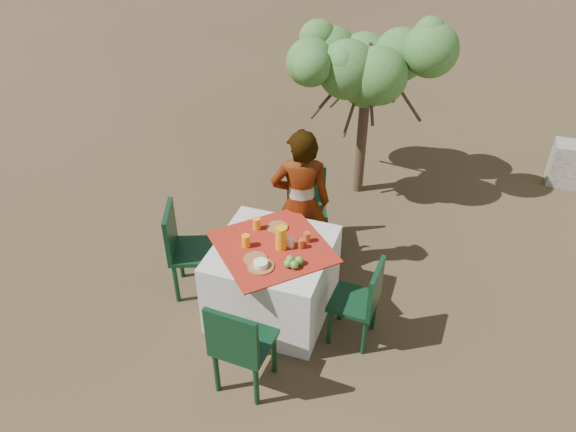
{
  "coord_description": "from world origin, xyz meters",
  "views": [
    {
      "loc": [
        1.14,
        -3.58,
        3.86
      ],
      "look_at": [
        -0.23,
        0.45,
        0.82
      ],
      "focal_mm": 35.0,
      "sensor_mm": 36.0,
      "label": 1
    }
  ],
  "objects_px": {
    "chair_far": "(307,205)",
    "shrub_tree": "(373,74)",
    "juice_pitcher": "(281,238)",
    "chair_left": "(185,247)",
    "person": "(301,204)",
    "table": "(273,278)",
    "chair_right": "(362,299)",
    "chair_near": "(240,344)"
  },
  "relations": [
    {
      "from": "table",
      "to": "juice_pitcher",
      "type": "height_order",
      "value": "juice_pitcher"
    },
    {
      "from": "chair_far",
      "to": "chair_near",
      "type": "height_order",
      "value": "chair_near"
    },
    {
      "from": "chair_left",
      "to": "juice_pitcher",
      "type": "xyz_separation_m",
      "value": [
        0.97,
        0.0,
        0.34
      ]
    },
    {
      "from": "chair_near",
      "to": "juice_pitcher",
      "type": "height_order",
      "value": "juice_pitcher"
    },
    {
      "from": "shrub_tree",
      "to": "juice_pitcher",
      "type": "bearing_deg",
      "value": -96.25
    },
    {
      "from": "table",
      "to": "person",
      "type": "distance_m",
      "value": 0.79
    },
    {
      "from": "chair_left",
      "to": "shrub_tree",
      "type": "bearing_deg",
      "value": -48.25
    },
    {
      "from": "shrub_tree",
      "to": "chair_left",
      "type": "bearing_deg",
      "value": -117.29
    },
    {
      "from": "table",
      "to": "chair_right",
      "type": "height_order",
      "value": "chair_right"
    },
    {
      "from": "table",
      "to": "chair_left",
      "type": "xyz_separation_m",
      "value": [
        -0.89,
        -0.0,
        0.15
      ]
    },
    {
      "from": "chair_near",
      "to": "juice_pitcher",
      "type": "bearing_deg",
      "value": -87.31
    },
    {
      "from": "chair_left",
      "to": "shrub_tree",
      "type": "xyz_separation_m",
      "value": [
        1.23,
        2.39,
        0.98
      ]
    },
    {
      "from": "chair_near",
      "to": "person",
      "type": "xyz_separation_m",
      "value": [
        -0.03,
        1.62,
        0.27
      ]
    },
    {
      "from": "chair_far",
      "to": "chair_left",
      "type": "xyz_separation_m",
      "value": [
        -0.87,
        -1.1,
        0.04
      ]
    },
    {
      "from": "chair_far",
      "to": "chair_near",
      "type": "xyz_separation_m",
      "value": [
        0.09,
        -2.05,
        0.03
      ]
    },
    {
      "from": "chair_left",
      "to": "juice_pitcher",
      "type": "distance_m",
      "value": 1.03
    },
    {
      "from": "table",
      "to": "person",
      "type": "xyz_separation_m",
      "value": [
        0.05,
        0.68,
        0.41
      ]
    },
    {
      "from": "chair_far",
      "to": "chair_near",
      "type": "bearing_deg",
      "value": -108.86
    },
    {
      "from": "chair_far",
      "to": "shrub_tree",
      "type": "relative_size",
      "value": 0.46
    },
    {
      "from": "chair_left",
      "to": "chair_right",
      "type": "relative_size",
      "value": 1.12
    },
    {
      "from": "chair_left",
      "to": "person",
      "type": "bearing_deg",
      "value": -75.09
    },
    {
      "from": "chair_near",
      "to": "shrub_tree",
      "type": "bearing_deg",
      "value": -91.41
    },
    {
      "from": "table",
      "to": "shrub_tree",
      "type": "relative_size",
      "value": 0.68
    },
    {
      "from": "chair_right",
      "to": "person",
      "type": "relative_size",
      "value": 0.54
    },
    {
      "from": "shrub_tree",
      "to": "chair_right",
      "type": "bearing_deg",
      "value": -78.33
    },
    {
      "from": "table",
      "to": "chair_near",
      "type": "xyz_separation_m",
      "value": [
        0.07,
        -0.95,
        0.14
      ]
    },
    {
      "from": "table",
      "to": "person",
      "type": "bearing_deg",
      "value": 85.94
    },
    {
      "from": "chair_near",
      "to": "shrub_tree",
      "type": "xyz_separation_m",
      "value": [
        0.27,
        3.33,
        0.99
      ]
    },
    {
      "from": "shrub_tree",
      "to": "person",
      "type": "bearing_deg",
      "value": -99.8
    },
    {
      "from": "chair_right",
      "to": "table",
      "type": "bearing_deg",
      "value": -93.32
    },
    {
      "from": "table",
      "to": "chair_left",
      "type": "height_order",
      "value": "chair_left"
    },
    {
      "from": "juice_pitcher",
      "to": "chair_left",
      "type": "bearing_deg",
      "value": -179.71
    },
    {
      "from": "chair_far",
      "to": "shrub_tree",
      "type": "distance_m",
      "value": 1.68
    },
    {
      "from": "chair_far",
      "to": "chair_left",
      "type": "bearing_deg",
      "value": -149.67
    },
    {
      "from": "chair_far",
      "to": "person",
      "type": "relative_size",
      "value": 0.56
    },
    {
      "from": "table",
      "to": "juice_pitcher",
      "type": "xyz_separation_m",
      "value": [
        0.08,
        0.0,
        0.49
      ]
    },
    {
      "from": "chair_far",
      "to": "juice_pitcher",
      "type": "relative_size",
      "value": 4.01
    },
    {
      "from": "chair_left",
      "to": "chair_right",
      "type": "xyz_separation_m",
      "value": [
        1.74,
        -0.1,
        -0.06
      ]
    },
    {
      "from": "chair_far",
      "to": "juice_pitcher",
      "type": "bearing_deg",
      "value": -106.18
    },
    {
      "from": "shrub_tree",
      "to": "juice_pitcher",
      "type": "distance_m",
      "value": 2.48
    },
    {
      "from": "table",
      "to": "juice_pitcher",
      "type": "bearing_deg",
      "value": 2.46
    },
    {
      "from": "person",
      "to": "juice_pitcher",
      "type": "height_order",
      "value": "person"
    }
  ]
}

